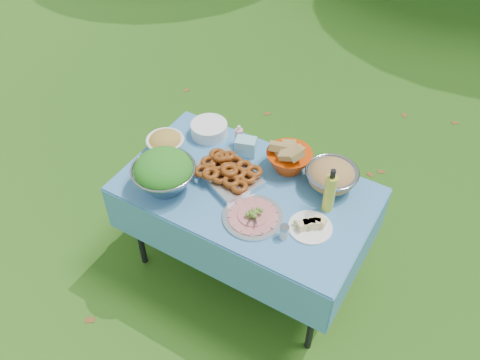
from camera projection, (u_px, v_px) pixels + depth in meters
name	position (u px, v px, depth m)	size (l,w,h in m)	color
ground	(246.00, 266.00, 3.49)	(80.00, 80.00, 0.00)	#13390A
picnic_table	(246.00, 230.00, 3.22)	(1.46, 0.86, 0.76)	#7BBDED
salad_bowl	(164.00, 172.00, 2.88)	(0.37, 0.37, 0.24)	#92949A
pasta_bowl_white	(165.00, 142.00, 3.15)	(0.23, 0.23, 0.13)	white
plate_stack	(209.00, 129.00, 3.27)	(0.24, 0.24, 0.09)	white
wipes_box	(246.00, 146.00, 3.13)	(0.12, 0.09, 0.11)	#8BD4EA
sanitizer_bottle	(239.00, 135.00, 3.18)	(0.05, 0.05, 0.15)	pink
bread_bowl	(289.00, 156.00, 3.01)	(0.28, 0.28, 0.18)	#CF3705
pasta_bowl_steel	(332.00, 176.00, 2.91)	(0.30, 0.30, 0.16)	#92949A
fried_tray	(228.00, 173.00, 2.98)	(0.38, 0.27, 0.09)	silver
charcuterie_platter	(253.00, 213.00, 2.76)	(0.34, 0.34, 0.08)	silver
oil_bottle	(330.00, 190.00, 2.74)	(0.06, 0.06, 0.29)	gold
cheese_plate	(311.00, 224.00, 2.72)	(0.24, 0.24, 0.07)	white
shaker	(284.00, 232.00, 2.67)	(0.05, 0.05, 0.08)	silver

